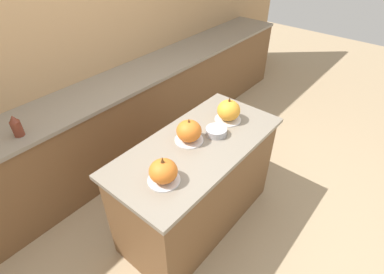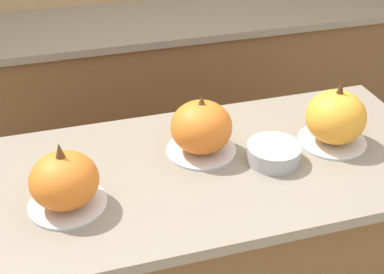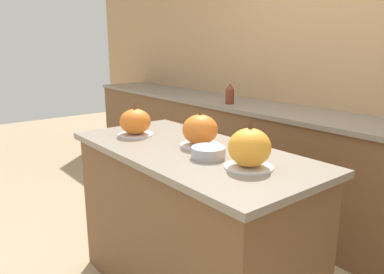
% 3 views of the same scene
% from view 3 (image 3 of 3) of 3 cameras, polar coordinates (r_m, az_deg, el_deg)
% --- Properties ---
extents(wall_back, '(8.00, 0.06, 2.50)m').
position_cam_3_polar(wall_back, '(3.15, 22.91, 9.29)').
color(wall_back, tan).
rests_on(wall_back, ground_plane).
extents(kitchen_island, '(1.47, 0.70, 0.91)m').
position_cam_3_polar(kitchen_island, '(2.17, -0.34, -13.31)').
color(kitchen_island, brown).
rests_on(kitchen_island, ground_plane).
extents(back_counter, '(6.00, 0.60, 0.94)m').
position_cam_3_polar(back_counter, '(3.02, 18.47, -5.67)').
color(back_counter, brown).
rests_on(back_counter, ground_plane).
extents(pumpkin_cake_left, '(0.22, 0.22, 0.20)m').
position_cam_3_polar(pumpkin_cake_left, '(2.30, -8.64, 2.23)').
color(pumpkin_cake_left, silver).
rests_on(pumpkin_cake_left, kitchen_island).
extents(pumpkin_cake_center, '(0.22, 0.22, 0.20)m').
position_cam_3_polar(pumpkin_cake_center, '(2.03, 1.24, 0.99)').
color(pumpkin_cake_center, silver).
rests_on(pumpkin_cake_center, kitchen_island).
extents(pumpkin_cake_right, '(0.22, 0.22, 0.22)m').
position_cam_3_polar(pumpkin_cake_right, '(1.69, 8.75, -1.75)').
color(pumpkin_cake_right, silver).
rests_on(pumpkin_cake_right, kitchen_island).
extents(bottle_tall, '(0.08, 0.08, 0.18)m').
position_cam_3_polar(bottle_tall, '(3.31, 5.79, 6.54)').
color(bottle_tall, maroon).
rests_on(bottle_tall, back_counter).
extents(mixing_bowl, '(0.17, 0.17, 0.06)m').
position_cam_3_polar(mixing_bowl, '(1.83, 2.49, -2.36)').
color(mixing_bowl, '#ADADB2').
rests_on(mixing_bowl, kitchen_island).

